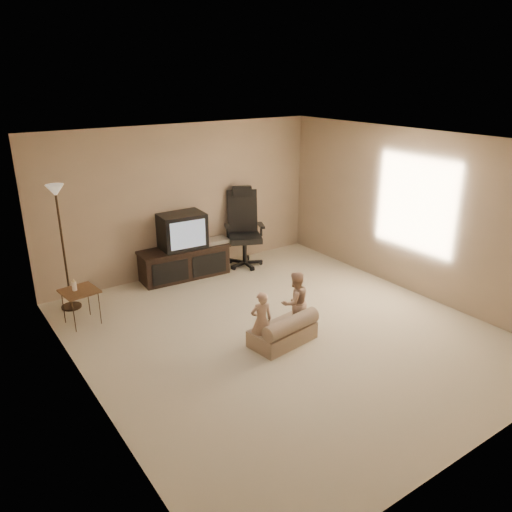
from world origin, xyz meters
The scene contains 9 objects.
floor centered at (0.00, 0.00, 0.00)m, with size 5.50×5.50×0.00m, color beige.
room_shell centered at (0.00, 0.00, 1.52)m, with size 5.50×5.50×5.50m.
tv_stand centered at (-0.17, 2.49, 0.46)m, with size 1.56×0.67×1.10m.
office_chair centered at (0.97, 2.40, 0.50)m, with size 0.85×0.86×1.39m.
side_table centered at (-2.11, 1.78, 0.48)m, with size 0.50×0.50×0.67m.
floor_lamp centered at (-2.10, 2.37, 1.34)m, with size 0.29×0.29×1.84m.
child_sofa centered at (-0.15, -0.24, 0.17)m, with size 0.90×0.59×0.41m.
toddler_left centered at (-0.46, -0.17, 0.38)m, with size 0.28×0.20×0.77m, color tan.
toddler_right centered at (0.16, -0.06, 0.42)m, with size 0.41×0.23×0.85m, color tan.
Camera 1 is at (-3.64, -4.64, 3.27)m, focal length 35.00 mm.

